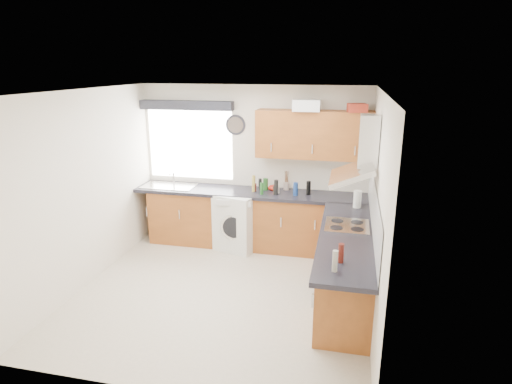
% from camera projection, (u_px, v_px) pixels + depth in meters
% --- Properties ---
extents(ground_plane, '(3.60, 3.60, 0.00)m').
position_uv_depth(ground_plane, '(223.00, 292.00, 5.46)').
color(ground_plane, beige).
extents(ceiling, '(3.60, 3.60, 0.02)m').
position_uv_depth(ceiling, '(218.00, 91.00, 4.74)').
color(ceiling, white).
rests_on(ceiling, wall_back).
extents(wall_back, '(3.60, 0.02, 2.50)m').
position_uv_depth(wall_back, '(254.00, 165.00, 6.79)').
color(wall_back, silver).
rests_on(wall_back, ground_plane).
extents(wall_front, '(3.60, 0.02, 2.50)m').
position_uv_depth(wall_front, '(154.00, 264.00, 3.42)').
color(wall_front, silver).
rests_on(wall_front, ground_plane).
extents(wall_left, '(0.02, 3.60, 2.50)m').
position_uv_depth(wall_left, '(86.00, 189.00, 5.47)').
color(wall_left, silver).
rests_on(wall_left, ground_plane).
extents(wall_right, '(0.02, 3.60, 2.50)m').
position_uv_depth(wall_right, '(376.00, 209.00, 4.73)').
color(wall_right, silver).
rests_on(wall_right, ground_plane).
extents(window, '(1.40, 0.02, 1.10)m').
position_uv_depth(window, '(190.00, 144.00, 6.91)').
color(window, silver).
rests_on(window, wall_back).
extents(window_blind, '(1.50, 0.18, 0.14)m').
position_uv_depth(window_blind, '(186.00, 105.00, 6.64)').
color(window_blind, '#22232A').
rests_on(window_blind, wall_back).
extents(splashback, '(0.01, 3.00, 0.54)m').
position_uv_depth(splashback, '(373.00, 207.00, 5.03)').
color(splashback, white).
rests_on(splashback, wall_right).
extents(base_cab_back, '(3.00, 0.58, 0.86)m').
position_uv_depth(base_cab_back, '(243.00, 220.00, 6.77)').
color(base_cab_back, brown).
rests_on(base_cab_back, ground_plane).
extents(base_cab_corner, '(0.60, 0.60, 0.86)m').
position_uv_depth(base_cab_corner, '(346.00, 228.00, 6.43)').
color(base_cab_corner, brown).
rests_on(base_cab_corner, ground_plane).
extents(base_cab_right, '(0.58, 2.10, 0.86)m').
position_uv_depth(base_cab_right, '(345.00, 268.00, 5.16)').
color(base_cab_right, brown).
rests_on(base_cab_right, ground_plane).
extents(worktop_back, '(3.60, 0.62, 0.05)m').
position_uv_depth(worktop_back, '(249.00, 193.00, 6.61)').
color(worktop_back, black).
rests_on(worktop_back, base_cab_back).
extents(worktop_right, '(0.62, 2.42, 0.05)m').
position_uv_depth(worktop_right, '(346.00, 237.00, 4.89)').
color(worktop_right, black).
rests_on(worktop_right, base_cab_right).
extents(sink, '(0.84, 0.46, 0.10)m').
position_uv_depth(sink, '(169.00, 184.00, 6.87)').
color(sink, silver).
rests_on(sink, worktop_back).
extents(oven, '(0.56, 0.58, 0.85)m').
position_uv_depth(oven, '(345.00, 263.00, 5.31)').
color(oven, black).
rests_on(oven, ground_plane).
extents(hob_plate, '(0.52, 0.52, 0.01)m').
position_uv_depth(hob_plate, '(347.00, 225.00, 5.17)').
color(hob_plate, silver).
rests_on(hob_plate, worktop_right).
extents(extractor_hood, '(0.52, 0.78, 0.66)m').
position_uv_depth(extractor_hood, '(360.00, 157.00, 4.90)').
color(extractor_hood, silver).
rests_on(extractor_hood, wall_right).
extents(upper_cabinets, '(1.70, 0.35, 0.70)m').
position_uv_depth(upper_cabinets, '(314.00, 135.00, 6.27)').
color(upper_cabinets, brown).
rests_on(upper_cabinets, wall_back).
extents(washing_machine, '(0.75, 0.73, 0.90)m').
position_uv_depth(washing_machine, '(239.00, 221.00, 6.67)').
color(washing_machine, silver).
rests_on(washing_machine, ground_plane).
extents(wall_clock, '(0.32, 0.04, 0.32)m').
position_uv_depth(wall_clock, '(235.00, 125.00, 6.65)').
color(wall_clock, '#22232A').
rests_on(wall_clock, wall_back).
extents(casserole, '(0.40, 0.29, 0.16)m').
position_uv_depth(casserole, '(307.00, 105.00, 6.07)').
color(casserole, silver).
rests_on(casserole, upper_cabinets).
extents(storage_box, '(0.29, 0.26, 0.12)m').
position_uv_depth(storage_box, '(357.00, 108.00, 5.93)').
color(storage_box, '#A02D1C').
rests_on(storage_box, upper_cabinets).
extents(utensil_pot, '(0.11, 0.11, 0.12)m').
position_uv_depth(utensil_pot, '(286.00, 186.00, 6.66)').
color(utensil_pot, gray).
rests_on(utensil_pot, worktop_back).
extents(kitchen_roll, '(0.11, 0.11, 0.24)m').
position_uv_depth(kitchen_roll, '(357.00, 199.00, 5.81)').
color(kitchen_roll, silver).
rests_on(kitchen_roll, worktop_right).
extents(tomato_cluster, '(0.15, 0.15, 0.07)m').
position_uv_depth(tomato_cluster, '(274.00, 188.00, 6.66)').
color(tomato_cluster, red).
rests_on(tomato_cluster, worktop_back).
extents(jar_0, '(0.06, 0.06, 0.13)m').
position_uv_depth(jar_0, '(275.00, 190.00, 6.42)').
color(jar_0, black).
rests_on(jar_0, worktop_back).
extents(jar_1, '(0.06, 0.06, 0.12)m').
position_uv_depth(jar_1, '(278.00, 190.00, 6.47)').
color(jar_1, '#ACA193').
rests_on(jar_1, worktop_back).
extents(jar_2, '(0.05, 0.05, 0.18)m').
position_uv_depth(jar_2, '(262.00, 189.00, 6.41)').
color(jar_2, '#1F551E').
rests_on(jar_2, worktop_back).
extents(jar_3, '(0.06, 0.06, 0.11)m').
position_uv_depth(jar_3, '(254.00, 188.00, 6.57)').
color(jar_3, '#462019').
rests_on(jar_3, worktop_back).
extents(jar_4, '(0.07, 0.07, 0.19)m').
position_uv_depth(jar_4, '(296.00, 189.00, 6.36)').
color(jar_4, navy).
rests_on(jar_4, worktop_back).
extents(jar_5, '(0.04, 0.04, 0.10)m').
position_uv_depth(jar_5, '(309.00, 191.00, 6.43)').
color(jar_5, '#5E1713').
rests_on(jar_5, worktop_back).
extents(jar_6, '(0.04, 0.04, 0.12)m').
position_uv_depth(jar_6, '(255.00, 187.00, 6.58)').
color(jar_6, '#5E1315').
rests_on(jar_6, worktop_back).
extents(jar_7, '(0.05, 0.05, 0.17)m').
position_uv_depth(jar_7, '(260.00, 184.00, 6.68)').
color(jar_7, black).
rests_on(jar_7, worktop_back).
extents(jar_8, '(0.05, 0.05, 0.25)m').
position_uv_depth(jar_8, '(254.00, 184.00, 6.54)').
color(jar_8, '#A48D38').
rests_on(jar_8, worktop_back).
extents(jar_9, '(0.06, 0.06, 0.23)m').
position_uv_depth(jar_9, '(276.00, 188.00, 6.38)').
color(jar_9, black).
rests_on(jar_9, worktop_back).
extents(jar_10, '(0.08, 0.08, 0.18)m').
position_uv_depth(jar_10, '(266.00, 184.00, 6.64)').
color(jar_10, '#1F4E1C').
rests_on(jar_10, worktop_back).
extents(jar_11, '(0.07, 0.07, 0.21)m').
position_uv_depth(jar_11, '(309.00, 188.00, 6.40)').
color(jar_11, black).
rests_on(jar_11, worktop_back).
extents(bottle_0, '(0.05, 0.05, 0.21)m').
position_uv_depth(bottle_0, '(335.00, 261.00, 4.00)').
color(bottle_0, gray).
rests_on(bottle_0, worktop_right).
extents(bottle_1, '(0.06, 0.06, 0.19)m').
position_uv_depth(bottle_1, '(341.00, 253.00, 4.19)').
color(bottle_1, '#4F1710').
rests_on(bottle_1, worktop_right).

